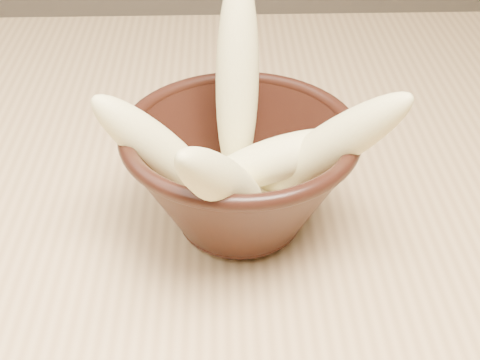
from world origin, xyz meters
name	(u,v)px	position (x,y,z in m)	size (l,w,h in m)	color
table	(432,236)	(0.00, 0.00, 0.67)	(1.20, 0.80, 0.75)	tan
bowl	(240,171)	(-0.20, -0.07, 0.81)	(0.19, 0.19, 0.10)	black
milk_puddle	(240,196)	(-0.20, -0.07, 0.78)	(0.11, 0.11, 0.01)	#F6ECC5
banana_upright	(237,80)	(-0.20, -0.03, 0.87)	(0.04, 0.04, 0.18)	#E9D389
banana_left	(157,149)	(-0.27, -0.08, 0.84)	(0.04, 0.04, 0.13)	#E9D389
banana_right	(330,146)	(-0.13, -0.09, 0.85)	(0.04, 0.04, 0.16)	#E9D389
banana_across	(273,160)	(-0.18, -0.08, 0.83)	(0.04, 0.04, 0.12)	#E9D389
banana_front	(224,184)	(-0.22, -0.14, 0.85)	(0.04, 0.04, 0.16)	#E9D389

